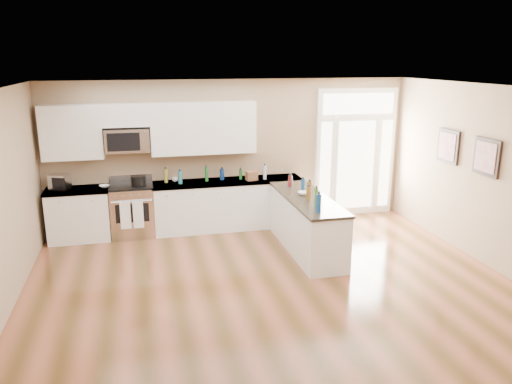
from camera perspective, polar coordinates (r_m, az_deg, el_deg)
ground at (r=6.47m, az=4.38°, el=-14.47°), size 8.00×8.00×0.00m
room_shell at (r=5.82m, az=4.71°, el=0.33°), size 8.00×8.00×8.00m
back_cabinet_left at (r=9.50m, az=-19.54°, el=-2.59°), size 1.10×0.66×0.94m
back_cabinet_right at (r=9.58m, az=-3.20°, el=-1.59°), size 2.85×0.66×0.94m
peninsula_cabinet at (r=8.50m, az=5.78°, el=-3.85°), size 0.69×2.32×0.94m
upper_cabinet_left at (r=9.33m, az=-20.32°, el=6.41°), size 1.04×0.33×0.95m
upper_cabinet_right at (r=9.34m, az=-6.02°, el=7.27°), size 1.94×0.33×0.95m
upper_cabinet_short at (r=9.23m, az=-14.69°, el=8.50°), size 0.82×0.33×0.40m
microwave at (r=9.25m, az=-14.51°, el=5.76°), size 0.78×0.41×0.42m
entry_door at (r=10.42m, az=11.29°, el=4.41°), size 1.70×0.10×2.60m
wall_art_near at (r=9.30m, az=21.09°, el=4.91°), size 0.05×0.58×0.58m
wall_art_far at (r=8.51m, az=24.85°, el=3.65°), size 0.05×0.58×0.58m
kitchen_range at (r=9.43m, az=-13.93°, el=-2.03°), size 0.78×0.69×1.08m
stockpot at (r=9.22m, az=-13.30°, el=1.29°), size 0.30×0.30×0.20m
toaster_oven at (r=9.42m, az=-21.52°, el=1.10°), size 0.39×0.36×0.27m
cardboard_box at (r=9.44m, az=-0.50°, el=1.87°), size 0.22×0.17×0.17m
bowl_left at (r=9.32m, az=-16.95°, el=0.64°), size 0.22×0.22×0.04m
bowl_peninsula at (r=8.47m, az=5.40°, el=-0.14°), size 0.23×0.23×0.06m
cup_counter at (r=9.44m, az=-9.24°, el=1.42°), size 0.13×0.13×0.08m
counter_bottles at (r=8.74m, az=0.33°, el=1.02°), size 2.38×2.46×0.29m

